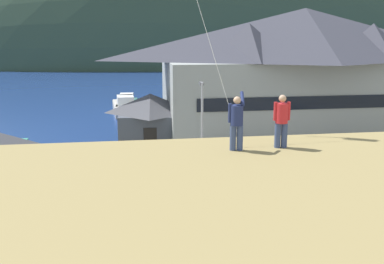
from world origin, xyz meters
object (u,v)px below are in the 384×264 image
at_px(person_companion, 282,119).
at_px(person_kite_flyer, 237,121).
at_px(wharf_dock, 157,112).
at_px(moored_boat_outer_mooring, 185,108).
at_px(parked_car_mid_row_near, 162,185).
at_px(parking_light_pole, 202,121).
at_px(moored_boat_inner_slip, 125,107).
at_px(storage_shed_waterside, 151,118).
at_px(parked_car_mid_row_far, 364,213).
at_px(parked_car_front_row_red, 117,234).
at_px(harbor_lodge, 303,69).
at_px(parked_car_back_row_left, 73,191).
at_px(moored_boat_wharfside, 127,105).
at_px(parked_car_back_row_right, 268,173).

bearing_deg(person_companion, person_kite_flyer, -175.38).
xyz_separation_m(wharf_dock, moored_boat_outer_mooring, (3.37, -0.33, 0.37)).
distance_m(parked_car_mid_row_near, parking_light_pole, 6.42).
distance_m(moored_boat_inner_slip, parked_car_mid_row_near, 29.81).
bearing_deg(parking_light_pole, storage_shed_waterside, 108.23).
xyz_separation_m(parked_car_mid_row_far, parking_light_pole, (-6.51, 10.47, 2.77)).
height_order(wharf_dock, person_companion, person_companion).
xyz_separation_m(wharf_dock, parked_car_front_row_red, (-4.20, -34.38, 0.71)).
bearing_deg(moored_boat_outer_mooring, harbor_lodge, -52.37).
xyz_separation_m(harbor_lodge, parking_light_pole, (-11.38, -10.61, -2.49)).
distance_m(parked_car_front_row_red, parking_light_pole, 12.77).
relative_size(harbor_lodge, parked_car_mid_row_far, 6.24).
distance_m(parked_car_back_row_left, person_companion, 15.19).
bearing_deg(parked_car_back_row_left, person_companion, -54.13).
relative_size(wharf_dock, person_kite_flyer, 6.96).
distance_m(moored_boat_inner_slip, person_companion, 42.17).
distance_m(moored_boat_wharfside, person_companion, 43.85).
height_order(wharf_dock, person_kite_flyer, person_kite_flyer).
bearing_deg(harbor_lodge, parked_car_mid_row_near, -133.39).
distance_m(storage_shed_waterside, moored_boat_inner_slip, 15.96).
bearing_deg(harbor_lodge, person_kite_flyer, -115.67).
distance_m(storage_shed_waterside, moored_boat_outer_mooring, 14.71).
xyz_separation_m(harbor_lodge, moored_boat_outer_mooring, (-9.54, 12.37, -5.60)).
height_order(parked_car_front_row_red, parked_car_back_row_left, same).
bearing_deg(parked_car_back_row_left, wharf_dock, 76.64).
xyz_separation_m(storage_shed_waterside, parking_light_pole, (3.03, -9.19, 1.48)).
bearing_deg(wharf_dock, storage_shed_waterside, -96.07).
bearing_deg(parked_car_mid_row_near, moored_boat_wharfside, 93.32).
distance_m(moored_boat_wharfside, parked_car_mid_row_near, 31.52).
distance_m(storage_shed_waterside, parked_car_front_row_red, 20.49).
relative_size(parking_light_pole, person_kite_flyer, 3.45).
distance_m(moored_boat_wharfside, parked_car_back_row_right, 31.35).
relative_size(moored_boat_inner_slip, parked_car_mid_row_far, 1.99).
distance_m(parked_car_back_row_right, parking_light_pole, 5.80).
xyz_separation_m(moored_boat_inner_slip, person_companion, (5.09, -41.36, 6.50)).
height_order(storage_shed_waterside, moored_boat_wharfside, storage_shed_waterside).
bearing_deg(wharf_dock, person_companion, -88.03).
xyz_separation_m(moored_boat_outer_mooring, parked_car_front_row_red, (-7.57, -34.06, 0.34)).
distance_m(moored_boat_wharfside, person_kite_flyer, 43.83).
xyz_separation_m(moored_boat_outer_mooring, parked_car_back_row_right, (1.90, -26.44, 0.34)).
xyz_separation_m(harbor_lodge, parked_car_mid_row_near, (-14.59, -15.43, -5.26)).
xyz_separation_m(storage_shed_waterside, moored_boat_outer_mooring, (4.87, 13.79, -1.63)).
distance_m(moored_boat_inner_slip, parked_car_front_row_red, 35.99).
bearing_deg(parked_car_mid_row_near, parking_light_pole, 56.36).
bearing_deg(moored_boat_wharfside, person_kite_flyer, -85.57).
bearing_deg(parking_light_pole, moored_boat_wharfside, 100.70).
bearing_deg(parked_car_back_row_right, person_companion, -106.72).
bearing_deg(wharf_dock, parked_car_front_row_red, -96.96).
bearing_deg(parked_car_mid_row_near, storage_shed_waterside, 89.25).
distance_m(moored_boat_wharfside, moored_boat_outer_mooring, 7.79).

